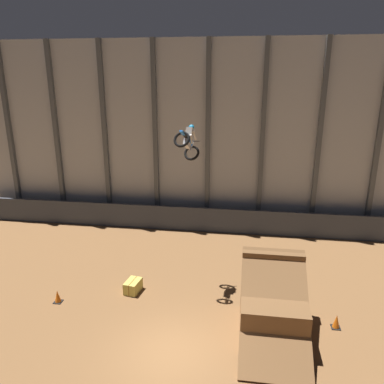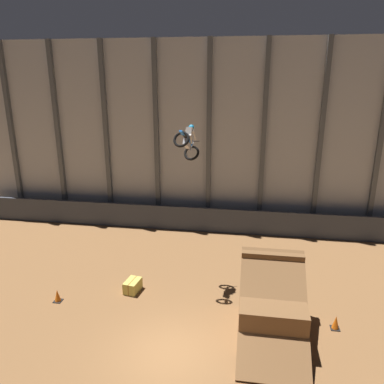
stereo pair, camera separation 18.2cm
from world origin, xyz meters
name	(u,v)px [view 2 (the right image)]	position (x,y,z in m)	size (l,w,h in m)	color
ground_plane	(169,354)	(0.00, 0.00, 0.00)	(60.00, 60.00, 0.00)	brown
arena_back_wall	(209,138)	(0.00, 12.47, 5.94)	(32.00, 0.40, 11.88)	#ADB2B7
lower_barrier	(206,220)	(0.00, 11.38, 0.80)	(31.36, 0.20, 1.60)	#383D47
dirt_ramp	(271,306)	(3.70, 2.00, 1.04)	(2.50, 4.35, 3.01)	brown
rider_bike_solo	(188,142)	(-0.13, 5.13, 6.92)	(1.08, 1.78, 1.67)	black
traffic_cone_near_ramp	(57,296)	(-5.63, 2.48, 0.28)	(0.36, 0.36, 0.58)	black
traffic_cone_arena_edge	(336,323)	(6.29, 2.42, 0.28)	(0.36, 0.36, 0.58)	black
hay_bale_trackside	(133,286)	(-2.55, 3.80, 0.28)	(0.73, 0.98, 0.57)	#CCB751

